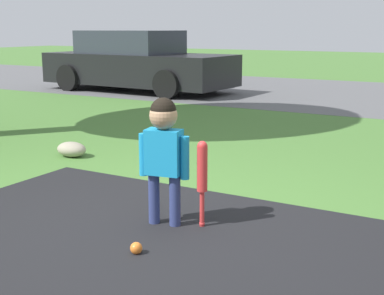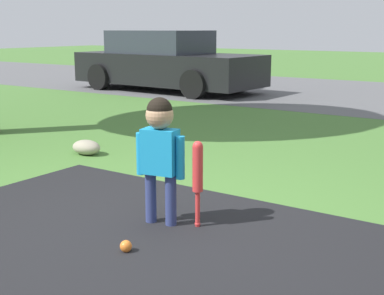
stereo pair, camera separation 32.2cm
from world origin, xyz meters
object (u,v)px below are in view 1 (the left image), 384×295
object	(u,v)px
parked_car	(137,63)
sports_ball	(136,248)
baseball_bat	(202,172)
child	(164,144)

from	to	relation	value
parked_car	sports_ball	bearing A→B (deg)	-51.94
baseball_bat	parked_car	size ratio (longest dim) A/B	0.14
child	sports_ball	bearing A→B (deg)	-87.25
child	parked_car	distance (m)	8.54
baseball_bat	sports_ball	distance (m)	0.74
child	baseball_bat	bearing A→B (deg)	10.10
child	baseball_bat	size ratio (longest dim) A/B	1.47
child	parked_car	world-z (taller)	parked_car
baseball_bat	parked_car	xyz separation A→B (m)	(-5.37, 6.74, 0.22)
child	parked_car	size ratio (longest dim) A/B	0.21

